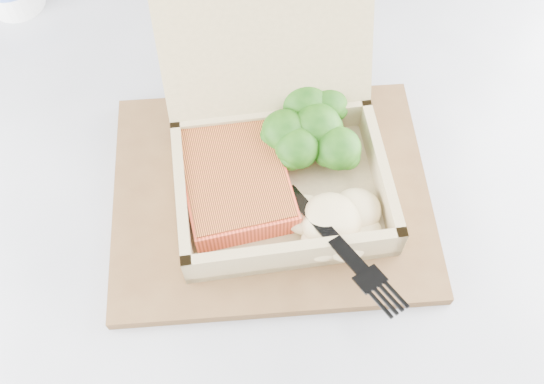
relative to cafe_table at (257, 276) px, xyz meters
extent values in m
plane|color=#99999F|center=(0.66, 0.17, -0.56)|extent=(4.00, 4.00, 0.00)
cylinder|color=black|center=(0.00, 0.00, -0.55)|extent=(0.47, 0.47, 0.02)
cylinder|color=black|center=(0.00, 0.00, -0.20)|extent=(0.09, 0.09, 0.72)
cube|color=#ACAEB6|center=(0.00, 0.00, 0.18)|extent=(1.06, 1.06, 0.03)
cube|color=brown|center=(0.02, 0.01, 0.20)|extent=(0.37, 0.31, 0.01)
cube|color=tan|center=(0.03, 0.00, 0.21)|extent=(0.23, 0.18, 0.01)
cube|color=tan|center=(-0.07, 0.01, 0.23)|extent=(0.03, 0.16, 0.04)
cube|color=tan|center=(0.13, -0.02, 0.23)|extent=(0.03, 0.16, 0.04)
cube|color=tan|center=(0.02, -0.08, 0.23)|extent=(0.21, 0.04, 0.04)
cube|color=tan|center=(0.04, 0.07, 0.23)|extent=(0.21, 0.04, 0.04)
cube|color=tan|center=(0.04, 0.11, 0.32)|extent=(0.22, 0.10, 0.15)
cube|color=#FE5831|center=(-0.01, 0.02, 0.23)|extent=(0.10, 0.14, 0.03)
ellipsoid|color=beige|center=(0.06, -0.05, 0.23)|extent=(0.09, 0.08, 0.03)
cube|color=black|center=(0.03, -0.01, 0.25)|extent=(0.05, 0.12, 0.03)
cube|color=black|center=(0.06, -0.09, 0.25)|extent=(0.04, 0.05, 0.01)
cube|color=white|center=(0.11, 0.16, 0.19)|extent=(0.11, 0.15, 0.00)
camera|label=1|loc=(-0.06, -0.29, 0.75)|focal=40.00mm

